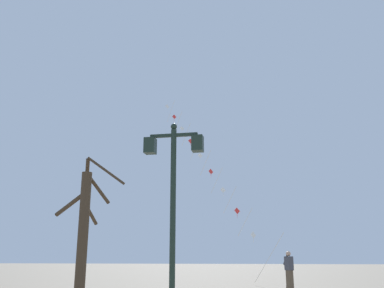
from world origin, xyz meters
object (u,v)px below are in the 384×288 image
Objects in this scene: twin_lantern_lamp_post at (173,179)px; bare_tree at (84,230)px; kite_flyer at (289,270)px; kite_train at (207,165)px.

twin_lantern_lamp_post is 1.05× the size of bare_tree.
kite_flyer is 0.38× the size of bare_tree.
kite_train is 8.43× the size of kite_flyer.
twin_lantern_lamp_post is 0.33× the size of kite_train.
bare_tree is at bearing 108.34° from kite_flyer.
twin_lantern_lamp_post is 10.86m from kite_flyer.
bare_tree is (-3.30, 2.23, -1.05)m from twin_lantern_lamp_post.
twin_lantern_lamp_post is 18.26m from kite_train.
kite_flyer is 10.24m from bare_tree.
kite_flyer is at bearing 51.16° from bare_tree.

